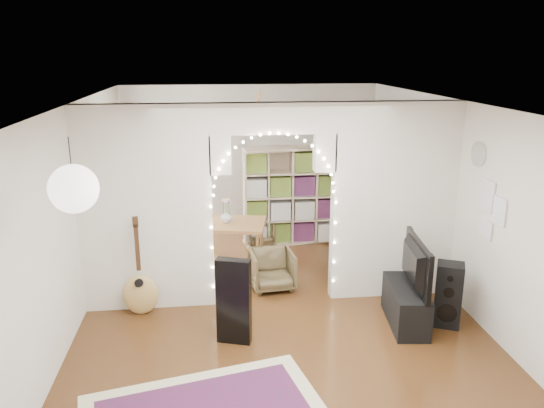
{
  "coord_description": "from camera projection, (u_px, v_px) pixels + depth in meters",
  "views": [
    {
      "loc": [
        -0.79,
        -6.68,
        3.31
      ],
      "look_at": [
        0.02,
        0.3,
        1.28
      ],
      "focal_mm": 35.0,
      "sensor_mm": 36.0,
      "label": 1
    }
  ],
  "objects": [
    {
      "name": "floor",
      "position": [
        273.0,
        298.0,
        7.38
      ],
      "size": [
        7.5,
        7.5,
        0.0
      ],
      "primitive_type": "plane",
      "color": "black",
      "rests_on": "ground"
    },
    {
      "name": "ceiling",
      "position": [
        273.0,
        102.0,
        6.63
      ],
      "size": [
        5.0,
        7.5,
        0.02
      ],
      "primitive_type": "cube",
      "color": "white",
      "rests_on": "wall_back"
    },
    {
      "name": "wall_back",
      "position": [
        251.0,
        153.0,
        10.59
      ],
      "size": [
        5.0,
        0.02,
        2.7
      ],
      "primitive_type": "cube",
      "color": "silver",
      "rests_on": "floor"
    },
    {
      "name": "wall_front",
      "position": [
        341.0,
        366.0,
        3.43
      ],
      "size": [
        5.0,
        0.02,
        2.7
      ],
      "primitive_type": "cube",
      "color": "silver",
      "rests_on": "floor"
    },
    {
      "name": "wall_left",
      "position": [
        78.0,
        212.0,
        6.73
      ],
      "size": [
        0.02,
        7.5,
        2.7
      ],
      "primitive_type": "cube",
      "color": "silver",
      "rests_on": "floor"
    },
    {
      "name": "wall_right",
      "position": [
        453.0,
        200.0,
        7.29
      ],
      "size": [
        0.02,
        7.5,
        2.7
      ],
      "primitive_type": "cube",
      "color": "silver",
      "rests_on": "floor"
    },
    {
      "name": "divider_wall",
      "position": [
        273.0,
        200.0,
        6.99
      ],
      "size": [
        5.0,
        0.2,
        2.7
      ],
      "color": "silver",
      "rests_on": "floor"
    },
    {
      "name": "fairy_lights",
      "position": [
        274.0,
        193.0,
        6.83
      ],
      "size": [
        1.64,
        0.04,
        1.6
      ],
      "primitive_type": null,
      "color": "#FFEABF",
      "rests_on": "divider_wall"
    },
    {
      "name": "window",
      "position": [
        105.0,
        170.0,
        8.41
      ],
      "size": [
        0.04,
        1.2,
        1.4
      ],
      "primitive_type": "cube",
      "color": "white",
      "rests_on": "wall_left"
    },
    {
      "name": "wall_clock",
      "position": [
        479.0,
        154.0,
        6.5
      ],
      "size": [
        0.03,
        0.31,
        0.31
      ],
      "primitive_type": "cylinder",
      "rotation": [
        0.0,
        1.57,
        0.0
      ],
      "color": "white",
      "rests_on": "wall_right"
    },
    {
      "name": "picture_frames",
      "position": [
        490.0,
        210.0,
        6.29
      ],
      "size": [
        0.02,
        0.5,
        0.7
      ],
      "primitive_type": null,
      "color": "white",
      "rests_on": "wall_right"
    },
    {
      "name": "paper_lantern",
      "position": [
        74.0,
        189.0,
        4.26
      ],
      "size": [
        0.4,
        0.4,
        0.4
      ],
      "primitive_type": "sphere",
      "color": "white",
      "rests_on": "ceiling"
    },
    {
      "name": "ceiling_fan",
      "position": [
        259.0,
        110.0,
        8.63
      ],
      "size": [
        1.1,
        1.1,
        0.3
      ],
      "primitive_type": null,
      "color": "#D18945",
      "rests_on": "ceiling"
    },
    {
      "name": "guitar_case",
      "position": [
        234.0,
        301.0,
        6.15
      ],
      "size": [
        0.42,
        0.25,
        1.04
      ],
      "primitive_type": "cube",
      "rotation": [
        0.0,
        0.0,
        -0.31
      ],
      "color": "black",
      "rests_on": "floor"
    },
    {
      "name": "acoustic_guitar",
      "position": [
        140.0,
        279.0,
        6.81
      ],
      "size": [
        0.48,
        0.3,
        1.13
      ],
      "rotation": [
        0.0,
        0.0,
        0.35
      ],
      "color": "tan",
      "rests_on": "floor"
    },
    {
      "name": "tabby_cat",
      "position": [
        224.0,
        316.0,
        6.65
      ],
      "size": [
        0.24,
        0.44,
        0.29
      ],
      "rotation": [
        0.0,
        0.0,
        -0.18
      ],
      "color": "brown",
      "rests_on": "floor"
    },
    {
      "name": "floor_speaker",
      "position": [
        448.0,
        295.0,
        6.56
      ],
      "size": [
        0.4,
        0.38,
        0.82
      ],
      "rotation": [
        0.0,
        0.0,
        -0.43
      ],
      "color": "black",
      "rests_on": "floor"
    },
    {
      "name": "media_console",
      "position": [
        406.0,
        305.0,
        6.64
      ],
      "size": [
        0.52,
        1.04,
        0.5
      ],
      "primitive_type": "cube",
      "rotation": [
        0.0,
        0.0,
        -0.12
      ],
      "color": "black",
      "rests_on": "floor"
    },
    {
      "name": "tv",
      "position": [
        409.0,
        264.0,
        6.48
      ],
      "size": [
        0.27,
        1.08,
        0.62
      ],
      "primitive_type": "imported",
      "rotation": [
        0.0,
        0.0,
        1.45
      ],
      "color": "black",
      "rests_on": "media_console"
    },
    {
      "name": "bookcase",
      "position": [
        291.0,
        195.0,
        9.35
      ],
      "size": [
        1.73,
        0.66,
        1.73
      ],
      "primitive_type": "cube",
      "rotation": [
        0.0,
        0.0,
        0.14
      ],
      "color": "beige",
      "rests_on": "floor"
    },
    {
      "name": "dining_table",
      "position": [
        226.0,
        227.0,
        8.25
      ],
      "size": [
        1.33,
        1.02,
        0.76
      ],
      "rotation": [
        0.0,
        0.0,
        -0.2
      ],
      "color": "olive",
      "rests_on": "floor"
    },
    {
      "name": "flower_vase",
      "position": [
        226.0,
        216.0,
        8.21
      ],
      "size": [
        0.22,
        0.22,
        0.19
      ],
      "primitive_type": "imported",
      "rotation": [
        0.0,
        0.0,
        -0.2
      ],
      "color": "silver",
      "rests_on": "dining_table"
    },
    {
      "name": "dining_chair_left",
      "position": [
        260.0,
        233.0,
        9.4
      ],
      "size": [
        0.53,
        0.54,
        0.43
      ],
      "primitive_type": "imported",
      "rotation": [
        0.0,
        0.0,
        0.14
      ],
      "color": "#4C3F26",
      "rests_on": "floor"
    },
    {
      "name": "dining_chair_right",
      "position": [
        272.0,
        270.0,
        7.64
      ],
      "size": [
        0.66,
        0.67,
        0.56
      ],
      "primitive_type": "imported",
      "rotation": [
        0.0,
        0.0,
        0.1
      ],
      "color": "#4C3F26",
      "rests_on": "floor"
    }
  ]
}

